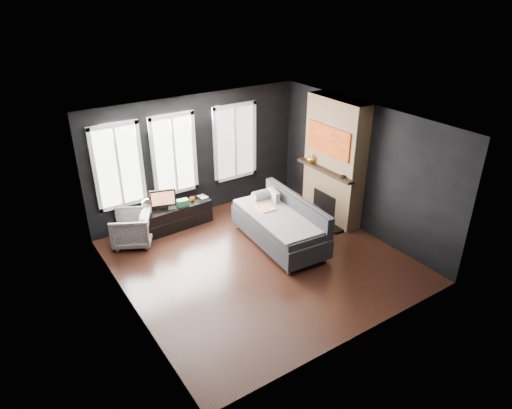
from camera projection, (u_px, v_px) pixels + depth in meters
floor at (260, 261)px, 8.73m from camera, size 5.00×5.00×0.00m
ceiling at (261, 123)px, 7.52m from camera, size 5.00×5.00×0.00m
wall_back at (197, 156)px, 9.99m from camera, size 5.00×0.02×2.70m
wall_left at (124, 237)px, 6.89m from camera, size 0.02×5.00×2.70m
wall_right at (361, 168)px, 9.36m from camera, size 0.02×5.00×2.70m
windows at (175, 113)px, 9.27m from camera, size 4.00×0.16×1.76m
fireplace at (334, 161)px, 9.70m from camera, size 0.70×1.62×2.70m
sofa at (279, 223)px, 9.09m from camera, size 1.26×2.30×0.96m
stripe_pillow at (274, 199)px, 9.57m from camera, size 0.18×0.42×0.41m
armchair at (132, 227)px, 9.12m from camera, size 0.96×0.98×0.76m
media_console at (177, 216)px, 9.81m from camera, size 1.51×0.54×0.51m
monitor at (163, 198)px, 9.46m from camera, size 0.56×0.27×0.49m
desk_fan at (147, 206)px, 9.31m from camera, size 0.24×0.24×0.33m
mug at (192, 199)px, 9.86m from camera, size 0.13×0.11×0.11m
book at (199, 194)px, 9.96m from camera, size 0.16×0.04×0.22m
storage_box at (183, 203)px, 9.66m from camera, size 0.26×0.18×0.13m
mantel_vase at (312, 158)px, 9.92m from camera, size 0.22×0.23×0.20m
mantel_clock at (343, 177)px, 9.22m from camera, size 0.13×0.13×0.04m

